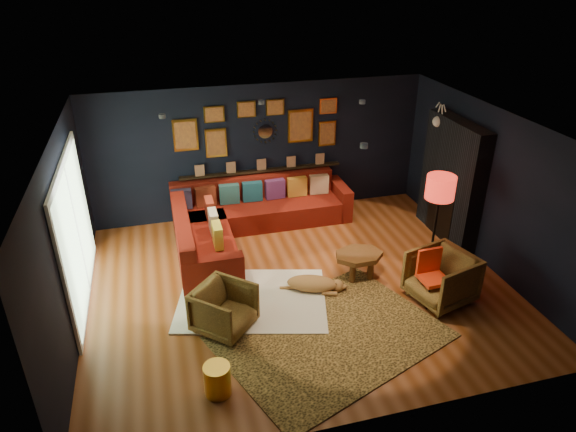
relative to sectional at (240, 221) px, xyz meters
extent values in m
plane|color=#964F2B|center=(0.61, -1.81, -0.32)|extent=(6.50, 6.50, 0.00)
plane|color=black|center=(0.61, 0.94, 0.98)|extent=(6.50, 0.00, 6.50)
plane|color=black|center=(0.61, -4.56, 0.98)|extent=(6.50, 0.00, 6.50)
plane|color=black|center=(-2.64, -1.81, 0.98)|extent=(0.00, 5.50, 5.50)
plane|color=black|center=(3.86, -1.81, 0.98)|extent=(0.00, 5.50, 5.50)
plane|color=silver|center=(0.61, -1.81, 2.28)|extent=(6.50, 6.50, 0.00)
cube|color=maroon|center=(0.41, 0.44, -0.11)|extent=(3.20, 0.95, 0.42)
cube|color=maroon|center=(0.41, 0.80, 0.31)|extent=(3.20, 0.24, 0.46)
cube|color=maroon|center=(2.11, 0.44, 0.00)|extent=(0.22, 0.95, 0.64)
cube|color=maroon|center=(-0.71, -0.66, -0.11)|extent=(0.95, 2.20, 0.42)
cube|color=maroon|center=(-1.07, -0.66, 0.31)|extent=(0.24, 2.20, 0.46)
cube|color=maroon|center=(-0.71, -1.66, 0.00)|extent=(0.95, 0.22, 0.64)
cube|color=#393355|center=(-0.99, 0.59, 0.30)|extent=(0.38, 0.14, 0.38)
cube|color=maroon|center=(-0.54, 0.59, 0.30)|extent=(0.38, 0.14, 0.38)
cube|color=#295A61|center=(-0.09, 0.59, 0.30)|extent=(0.38, 0.14, 0.38)
cube|color=navy|center=(0.36, 0.59, 0.30)|extent=(0.38, 0.14, 0.38)
cube|color=#5B2960|center=(0.81, 0.59, 0.30)|extent=(0.38, 0.14, 0.38)
cube|color=#BC7A28|center=(1.26, 0.59, 0.30)|extent=(0.38, 0.14, 0.38)
cube|color=tan|center=(1.71, 0.59, 0.30)|extent=(0.38, 0.14, 0.38)
cube|color=maroon|center=(-0.53, 0.04, 0.30)|extent=(0.14, 0.38, 0.38)
cube|color=beige|center=(-0.53, -0.46, 0.30)|extent=(0.14, 0.38, 0.38)
cube|color=gold|center=(-0.53, -0.96, 0.30)|extent=(0.14, 0.38, 0.38)
cube|color=black|center=(0.61, 0.87, 0.60)|extent=(3.20, 0.12, 0.04)
cube|color=gold|center=(-0.79, 0.91, 1.43)|extent=(0.45, 0.03, 0.60)
cube|color=#B96B2C|center=(-0.79, 0.89, 1.43)|extent=(0.38, 0.01, 0.51)
cube|color=gold|center=(-0.24, 0.91, 1.23)|extent=(0.40, 0.03, 0.55)
cube|color=#B96B2C|center=(-0.24, 0.89, 1.23)|extent=(0.34, 0.01, 0.47)
cube|color=gold|center=(-0.24, 0.91, 1.78)|extent=(0.38, 0.03, 0.30)
cube|color=#B96B2C|center=(-0.24, 0.89, 1.78)|extent=(0.32, 0.01, 0.25)
cube|color=gold|center=(1.41, 0.91, 1.43)|extent=(0.50, 0.03, 0.65)
cube|color=#B96B2C|center=(1.41, 0.89, 1.43)|extent=(0.42, 0.01, 0.55)
cube|color=gold|center=(1.96, 0.91, 1.23)|extent=(0.35, 0.03, 0.50)
cube|color=#B96B2C|center=(1.96, 0.89, 1.23)|extent=(0.30, 0.01, 0.42)
cube|color=gold|center=(1.96, 0.91, 1.78)|extent=(0.35, 0.03, 0.30)
cube|color=#B96B2C|center=(1.96, 0.89, 1.78)|extent=(0.30, 0.01, 0.25)
cube|color=gold|center=(0.36, 0.91, 1.83)|extent=(0.35, 0.03, 0.30)
cube|color=#B96B2C|center=(0.36, 0.89, 1.83)|extent=(0.30, 0.01, 0.25)
cube|color=gold|center=(0.91, 0.91, 1.83)|extent=(0.35, 0.03, 0.30)
cube|color=#B96B2C|center=(0.91, 0.89, 1.83)|extent=(0.30, 0.01, 0.25)
cylinder|color=silver|center=(0.71, 0.91, 1.38)|extent=(0.28, 0.03, 0.28)
cone|color=gold|center=(0.93, 0.91, 1.38)|extent=(0.03, 0.16, 0.03)
cone|color=gold|center=(0.92, 0.91, 1.46)|extent=(0.04, 0.16, 0.04)
cone|color=gold|center=(0.87, 0.91, 1.53)|extent=(0.04, 0.16, 0.04)
cone|color=gold|center=(0.80, 0.91, 1.58)|extent=(0.04, 0.16, 0.04)
cone|color=gold|center=(0.71, 0.91, 1.60)|extent=(0.03, 0.16, 0.03)
cone|color=gold|center=(0.63, 0.91, 1.58)|extent=(0.04, 0.16, 0.04)
cone|color=gold|center=(0.56, 0.91, 1.53)|extent=(0.04, 0.16, 0.04)
cone|color=gold|center=(0.51, 0.91, 1.46)|extent=(0.04, 0.16, 0.04)
cone|color=gold|center=(0.49, 0.91, 1.38)|extent=(0.03, 0.16, 0.03)
cone|color=gold|center=(0.51, 0.91, 1.29)|extent=(0.04, 0.16, 0.04)
cone|color=gold|center=(0.56, 0.91, 1.22)|extent=(0.04, 0.16, 0.04)
cone|color=gold|center=(0.63, 0.91, 1.17)|extent=(0.04, 0.16, 0.04)
cone|color=gold|center=(0.71, 0.91, 1.16)|extent=(0.03, 0.16, 0.03)
cone|color=gold|center=(0.80, 0.91, 1.17)|extent=(0.04, 0.16, 0.04)
cone|color=gold|center=(0.87, 0.91, 1.22)|extent=(0.04, 0.16, 0.04)
cone|color=gold|center=(0.92, 0.91, 1.29)|extent=(0.04, 0.16, 0.04)
cube|color=black|center=(3.71, -0.91, 0.78)|extent=(0.30, 1.60, 2.20)
cube|color=black|center=(3.65, -0.91, 0.13)|extent=(0.20, 0.80, 0.90)
cone|color=white|center=(3.80, -0.41, 1.73)|extent=(0.35, 0.28, 0.28)
sphere|color=white|center=(3.58, -0.41, 1.73)|extent=(0.20, 0.20, 0.20)
cylinder|color=white|center=(3.60, -0.47, 1.90)|extent=(0.02, 0.10, 0.28)
cylinder|color=white|center=(3.60, -0.35, 1.90)|extent=(0.02, 0.10, 0.28)
cube|color=white|center=(-2.61, -1.21, 0.78)|extent=(0.04, 2.80, 2.20)
cube|color=#ACD09F|center=(-2.58, -1.21, 0.78)|extent=(0.01, 2.60, 2.00)
cube|color=white|center=(-2.58, -1.21, 0.78)|extent=(0.02, 0.06, 2.00)
cylinder|color=black|center=(-1.19, -0.61, 2.24)|extent=(0.10, 0.10, 0.06)
cylinder|color=black|center=(0.41, -0.21, 2.24)|extent=(0.10, 0.10, 0.06)
cylinder|color=black|center=(2.01, -0.61, 2.24)|extent=(0.10, 0.10, 0.06)
cylinder|color=black|center=(1.21, -2.61, 2.24)|extent=(0.10, 0.10, 0.06)
cube|color=white|center=(-0.19, -2.01, -0.31)|extent=(2.56, 2.13, 0.03)
cube|color=#B48642|center=(0.70, -3.12, -0.31)|extent=(3.51, 3.03, 0.02)
cylinder|color=#5D2F17|center=(1.46, -1.96, -0.13)|extent=(0.10, 0.10, 0.33)
cylinder|color=#5D2F17|center=(1.77, -1.96, -0.13)|extent=(0.10, 0.10, 0.33)
cylinder|color=#5D2F17|center=(1.61, -1.60, -0.13)|extent=(0.10, 0.10, 0.33)
cylinder|color=maroon|center=(-0.69, -0.31, -0.14)|extent=(0.48, 0.48, 0.31)
imported|color=#B98337|center=(-0.68, -2.56, 0.05)|extent=(0.99, 0.99, 0.75)
imported|color=#B98337|center=(2.57, -2.71, 0.11)|extent=(0.97, 1.01, 0.86)
cylinder|color=gold|center=(-0.95, -3.71, -0.12)|extent=(0.33, 0.33, 0.41)
cylinder|color=black|center=(2.28, -2.89, -0.12)|extent=(0.03, 0.03, 0.41)
cylinder|color=black|center=(2.58, -2.88, -0.12)|extent=(0.03, 0.03, 0.41)
cylinder|color=black|center=(2.27, -2.60, -0.12)|extent=(0.03, 0.03, 0.41)
cylinder|color=black|center=(2.56, -2.58, -0.12)|extent=(0.03, 0.03, 0.41)
cube|color=#F83816|center=(2.42, -2.74, 0.09)|extent=(0.41, 0.41, 0.06)
cube|color=#F83816|center=(2.42, -2.57, 0.32)|extent=(0.39, 0.07, 0.39)
cylinder|color=black|center=(2.89, -1.86, -0.30)|extent=(0.28, 0.28, 0.04)
cylinder|color=black|center=(2.89, -1.86, 0.39)|extent=(0.04, 0.04, 1.34)
cylinder|color=red|center=(2.89, -1.86, 1.15)|extent=(0.46, 0.46, 0.38)
camera|label=1|loc=(-1.31, -8.31, 4.40)|focal=32.00mm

